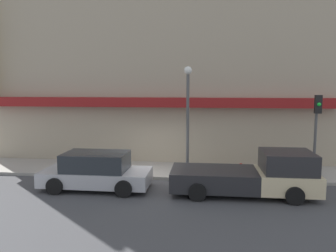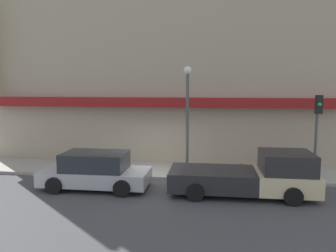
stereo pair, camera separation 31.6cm
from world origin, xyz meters
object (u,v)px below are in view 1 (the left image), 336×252
street_lamp (188,107)px  traffic_light (317,122)px  pickup_truck (253,175)px  parked_car (96,171)px  fire_hydrant (241,169)px

street_lamp → traffic_light: (5.65, 0.06, -0.60)m
pickup_truck → parked_car: bearing=178.9°
pickup_truck → traffic_light: traffic_light is taller
pickup_truck → parked_car: pickup_truck is taller
parked_car → traffic_light: 9.75m
parked_car → traffic_light: size_ratio=1.20×
parked_car → fire_hydrant: bearing=18.0°
pickup_truck → fire_hydrant: bearing=95.0°
parked_car → traffic_light: (9.32, 2.07, 1.97)m
pickup_truck → traffic_light: (2.96, 2.07, 1.94)m
fire_hydrant → pickup_truck: bearing=-83.9°
pickup_truck → traffic_light: 4.10m
parked_car → street_lamp: street_lamp is taller
pickup_truck → parked_car: 6.36m
traffic_light → parked_car: bearing=-167.5°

